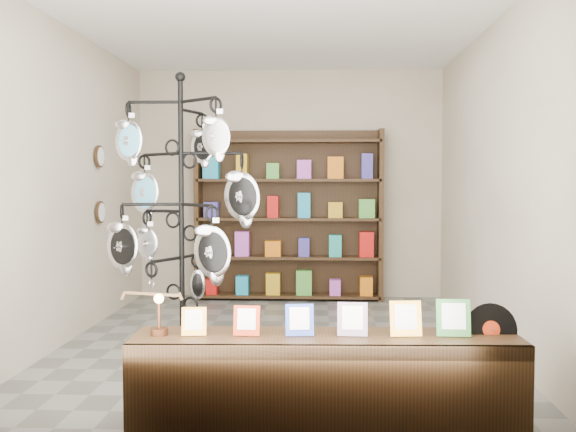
# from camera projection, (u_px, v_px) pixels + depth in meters

# --- Properties ---
(ground) EXTENTS (5.00, 5.00, 0.00)m
(ground) POSITION_uv_depth(u_px,v_px,m) (278.00, 343.00, 6.09)
(ground) COLOR slate
(ground) RESTS_ON ground
(room_envelope) EXTENTS (5.00, 5.00, 5.00)m
(room_envelope) POSITION_uv_depth(u_px,v_px,m) (277.00, 147.00, 5.99)
(room_envelope) COLOR beige
(room_envelope) RESTS_ON ground
(display_tree) EXTENTS (1.25, 1.24, 2.34)m
(display_tree) POSITION_uv_depth(u_px,v_px,m) (181.00, 205.00, 4.80)
(display_tree) COLOR black
(display_tree) RESTS_ON ground
(front_shelf) EXTENTS (2.39, 0.56, 0.84)m
(front_shelf) POSITION_uv_depth(u_px,v_px,m) (326.00, 382.00, 3.94)
(front_shelf) COLOR black
(front_shelf) RESTS_ON ground
(back_shelving) EXTENTS (2.42, 0.36, 2.20)m
(back_shelving) POSITION_uv_depth(u_px,v_px,m) (289.00, 220.00, 8.32)
(back_shelving) COLOR black
(back_shelving) RESTS_ON ground
(wall_clocks) EXTENTS (0.03, 0.24, 0.84)m
(wall_clocks) POSITION_uv_depth(u_px,v_px,m) (100.00, 184.00, 6.90)
(wall_clocks) COLOR black
(wall_clocks) RESTS_ON ground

